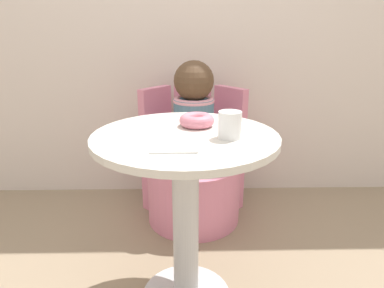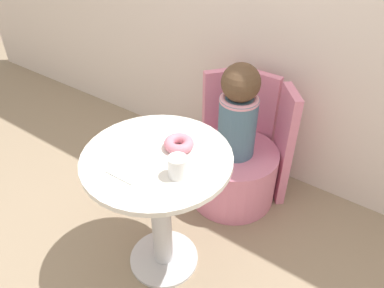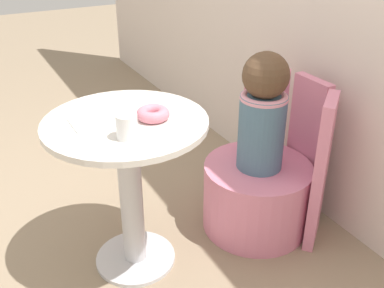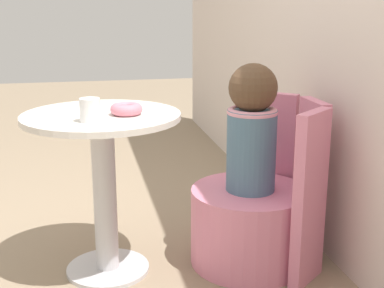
# 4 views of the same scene
# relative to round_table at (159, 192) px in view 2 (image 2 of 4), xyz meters

# --- Properties ---
(ground_plane) EXTENTS (12.00, 12.00, 0.00)m
(ground_plane) POSITION_rel_round_table_xyz_m (0.01, -0.08, -0.50)
(ground_plane) COLOR gray
(round_table) EXTENTS (0.66, 0.66, 0.72)m
(round_table) POSITION_rel_round_table_xyz_m (0.00, 0.00, 0.00)
(round_table) COLOR silver
(round_table) RESTS_ON ground_plane
(tub_chair) EXTENTS (0.53, 0.53, 0.35)m
(tub_chair) POSITION_rel_round_table_xyz_m (0.05, 0.64, -0.33)
(tub_chair) COLOR pink
(tub_chair) RESTS_ON ground_plane
(booth_backrest) EXTENTS (0.63, 0.23, 0.75)m
(booth_backrest) POSITION_rel_round_table_xyz_m (0.05, 0.86, -0.13)
(booth_backrest) COLOR pink
(booth_backrest) RESTS_ON ground_plane
(child_figure) EXTENTS (0.22, 0.22, 0.56)m
(child_figure) POSITION_rel_round_table_xyz_m (0.05, 0.64, 0.13)
(child_figure) COLOR slate
(child_figure) RESTS_ON tub_chair
(donut) EXTENTS (0.13, 0.13, 0.05)m
(donut) POSITION_rel_round_table_xyz_m (0.04, 0.10, 0.24)
(donut) COLOR pink
(donut) RESTS_ON round_table
(cup) EXTENTS (0.08, 0.08, 0.09)m
(cup) POSITION_rel_round_table_xyz_m (0.15, -0.05, 0.26)
(cup) COLOR white
(cup) RESTS_ON round_table
(paper_napkin) EXTENTS (0.15, 0.15, 0.01)m
(paper_napkin) POSITION_rel_round_table_xyz_m (-0.04, -0.13, 0.22)
(paper_napkin) COLOR white
(paper_napkin) RESTS_ON round_table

